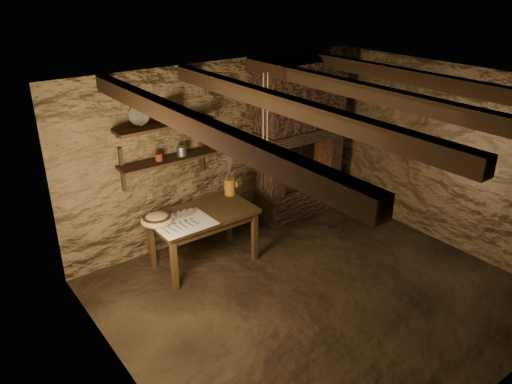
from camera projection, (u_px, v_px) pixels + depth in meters
floor at (316, 294)px, 5.80m from camera, size 4.50×4.50×0.00m
back_wall at (219, 151)px, 6.77m from camera, size 4.50×0.04×2.40m
front_wall at (501, 290)px, 3.84m from camera, size 4.50×0.04×2.40m
left_wall at (121, 271)px, 4.08m from camera, size 0.04×4.00×2.40m
right_wall at (447, 157)px, 6.53m from camera, size 0.04×4.00×2.40m
ceiling at (328, 89)px, 4.81m from camera, size 4.50×4.00×0.04m
beam_far_left at (193, 124)px, 4.03m from camera, size 0.14×3.95×0.16m
beam_mid_left at (288, 105)px, 4.58m from camera, size 0.14×3.95×0.16m
beam_mid_right at (363, 91)px, 5.12m from camera, size 0.14×3.95×0.16m
beam_far_right at (423, 79)px, 5.67m from camera, size 0.14×3.95×0.16m
shelf_lower at (168, 160)px, 6.15m from camera, size 1.25×0.30×0.04m
shelf_upper at (166, 125)px, 5.96m from camera, size 1.25×0.30×0.04m
hearth at (300, 136)px, 7.27m from camera, size 1.43×0.51×2.30m
work_table at (204, 236)px, 6.25m from camera, size 1.28×0.74×0.73m
linen_cloth at (184, 223)px, 5.84m from camera, size 0.68×0.55×0.01m
pewter_cutlery_row at (184, 223)px, 5.82m from camera, size 0.57×0.22×0.01m
drinking_glasses at (180, 215)px, 5.93m from camera, size 0.22×0.07×0.09m
stoneware_jug at (230, 179)px, 6.51m from camera, size 0.19×0.19×0.51m
wooden_bowl at (157, 220)px, 5.83m from camera, size 0.51×0.51×0.13m
iron_stockpot at (171, 115)px, 5.96m from camera, size 0.28×0.28×0.18m
tin_pan at (139, 115)px, 5.83m from camera, size 0.26×0.16×0.24m
small_kettle at (182, 151)px, 6.22m from camera, size 0.21×0.18×0.18m
rusty_tin at (159, 157)px, 6.06m from camera, size 0.11×0.11×0.09m
red_pot at (300, 170)px, 7.44m from camera, size 0.25×0.25×0.54m
hanging_ropes at (265, 123)px, 5.86m from camera, size 0.08×0.08×1.20m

